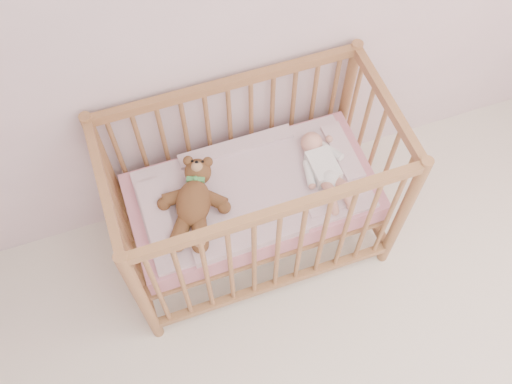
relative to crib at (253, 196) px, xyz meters
name	(u,v)px	position (x,y,z in m)	size (l,w,h in m)	color
crib	(253,196)	(0.00, 0.00, 0.00)	(1.36, 0.76, 1.00)	#A16744
mattress	(253,197)	(0.00, 0.00, -0.01)	(1.22, 0.62, 0.13)	pink
blanket	(253,190)	(0.00, 0.00, 0.06)	(1.10, 0.58, 0.06)	#CF8E9D
baby	(323,164)	(0.36, -0.02, 0.14)	(0.24, 0.49, 0.12)	white
teddy_bear	(193,202)	(-0.30, -0.02, 0.15)	(0.36, 0.52, 0.14)	brown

